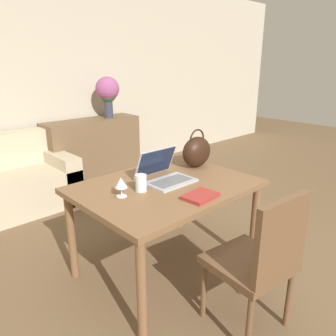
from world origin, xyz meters
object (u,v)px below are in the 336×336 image
at_px(laptop, 164,172).
at_px(flower_vase, 108,91).
at_px(drinking_glass, 141,183).
at_px(wine_glass, 121,183).
at_px(handbag, 197,152).
at_px(chair, 260,258).

relative_size(laptop, flower_vase, 0.66).
distance_m(drinking_glass, flower_vase, 2.44).
bearing_deg(wine_glass, flower_vase, 58.41).
relative_size(wine_glass, handbag, 0.42).
bearing_deg(wine_glass, chair, -67.18).
relative_size(chair, wine_glass, 6.81).
distance_m(laptop, wine_glass, 0.42).
height_order(laptop, wine_glass, laptop).
distance_m(handbag, flower_vase, 2.09).
xyz_separation_m(chair, laptop, (0.06, 0.89, 0.29)).
distance_m(chair, flower_vase, 3.18).
relative_size(chair, laptop, 2.57).
relative_size(chair, handbag, 2.83).
bearing_deg(handbag, wine_glass, -173.38).
bearing_deg(drinking_glass, laptop, 11.51).
distance_m(drinking_glass, wine_glass, 0.16).
bearing_deg(handbag, chair, -117.20).
xyz_separation_m(drinking_glass, flower_vase, (1.14, 2.12, 0.41)).
bearing_deg(chair, wine_glass, 119.24).
height_order(chair, drinking_glass, chair).
xyz_separation_m(handbag, flower_vase, (0.45, 2.01, 0.34)).
relative_size(drinking_glass, wine_glass, 0.88).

